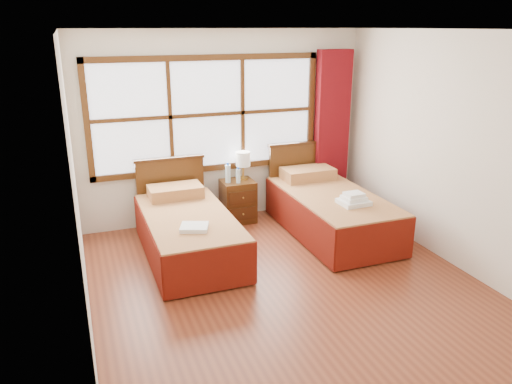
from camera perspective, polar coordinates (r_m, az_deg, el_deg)
name	(u,v)px	position (r m, az deg, el deg)	size (l,w,h in m)	color
floor	(289,287)	(5.38, 3.84, -10.83)	(4.50, 4.50, 0.00)	brown
ceiling	(296,29)	(4.70, 4.54, 18.04)	(4.50, 4.50, 0.00)	white
wall_back	(224,127)	(6.93, -3.64, 7.37)	(4.00, 4.00, 0.00)	silver
wall_left	(76,192)	(4.46, -19.89, -0.01)	(4.50, 4.50, 0.00)	silver
wall_right	(456,152)	(5.98, 21.93, 4.26)	(4.50, 4.50, 0.00)	silver
window	(207,115)	(6.79, -5.62, 8.80)	(3.16, 0.06, 1.56)	white
curtain	(332,131)	(7.45, 8.63, 6.96)	(0.50, 0.16, 2.30)	maroon
bed_left	(188,231)	(6.05, -7.82, -4.39)	(1.01, 2.03, 0.97)	#3A1E0C
bed_right	(330,210)	(6.69, 8.40, -2.01)	(1.06, 2.08, 1.03)	#3A1E0C
nightstand	(238,201)	(6.99, -2.07, -1.05)	(0.44, 0.44, 0.59)	#47280F
towels_left	(194,227)	(5.49, -7.07, -4.02)	(0.37, 0.35, 0.05)	white
towels_right	(354,200)	(6.22, 11.11, -0.87)	(0.36, 0.32, 0.15)	white
lamp	(243,160)	(6.91, -1.49, 3.69)	(0.20, 0.20, 0.39)	gold
bottle_near	(228,173)	(6.81, -3.23, 2.13)	(0.07, 0.07, 0.28)	silver
bottle_far	(238,176)	(6.79, -2.04, 1.87)	(0.06, 0.06, 0.22)	silver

